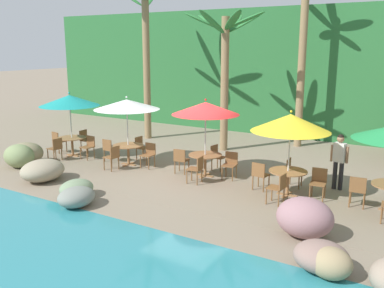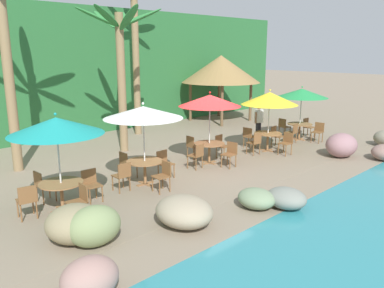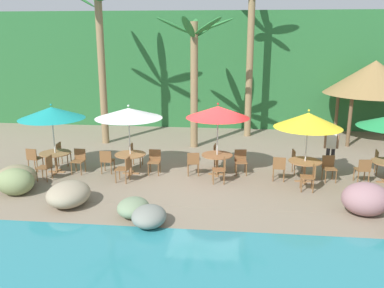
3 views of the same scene
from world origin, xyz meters
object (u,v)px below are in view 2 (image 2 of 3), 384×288
at_px(chair_white_right, 164,174).
at_px(umbrella_yellow, 270,98).
at_px(chair_red_left, 197,155).
at_px(umbrella_green, 302,93).
at_px(palm_tree_second, 121,53).
at_px(chair_teal_right, 80,200).
at_px(chair_teal_left, 27,199).
at_px(palm_tree_nearest, 4,26).
at_px(chair_teal_inland, 42,184).
at_px(palm_tree_third, 135,40).
at_px(chair_white_left, 123,175).
at_px(waiter_in_white, 259,120).
at_px(chair_green_right, 318,131).
at_px(dining_table_red, 209,147).
at_px(umbrella_white, 143,112).
at_px(chair_white_inland, 126,163).
at_px(chair_red_inland, 192,145).
at_px(chair_yellow_inland, 249,136).
at_px(chair_teal_seaward, 91,183).
at_px(chair_green_seaward, 308,126).
at_px(palapa_hut, 221,69).
at_px(dining_table_white, 145,165).
at_px(dining_table_green, 300,126).
at_px(chair_green_inland, 284,126).
at_px(chair_red_right, 230,153).
at_px(chair_green_left, 293,132).
at_px(chair_yellow_right, 287,142).
at_px(umbrella_teal, 56,126).
at_px(umbrella_red, 210,101).
at_px(chair_white_seaward, 164,162).
at_px(dining_table_teal, 61,187).
at_px(chair_yellow_left, 255,142).
at_px(chair_red_seaward, 221,145).

height_order(chair_white_right, umbrella_yellow, umbrella_yellow).
bearing_deg(chair_red_left, umbrella_green, 0.14).
xyz_separation_m(chair_white_right, palm_tree_second, (1.87, 4.73, 3.36)).
bearing_deg(chair_teal_right, chair_white_right, 2.80).
distance_m(chair_teal_left, palm_tree_nearest, 6.10).
bearing_deg(chair_teal_inland, palm_tree_third, 37.56).
relative_size(chair_white_left, waiter_in_white, 0.51).
bearing_deg(chair_green_right, dining_table_red, 169.99).
distance_m(umbrella_white, chair_white_inland, 1.90).
distance_m(chair_teal_right, palm_tree_second, 7.47).
height_order(chair_teal_inland, chair_red_inland, same).
height_order(chair_teal_right, waiter_in_white, waiter_in_white).
bearing_deg(chair_green_right, chair_yellow_inland, 154.47).
distance_m(chair_teal_seaward, chair_white_left, 1.02).
height_order(chair_white_inland, chair_green_seaward, same).
height_order(palm_tree_nearest, palapa_hut, palm_tree_nearest).
bearing_deg(chair_red_left, chair_red_inland, 53.08).
xyz_separation_m(umbrella_green, chair_green_seaward, (0.85, 0.08, -1.61)).
xyz_separation_m(chair_teal_right, waiter_in_white, (9.84, 2.12, 0.47)).
distance_m(dining_table_white, chair_white_left, 0.86).
bearing_deg(umbrella_white, chair_green_seaward, 0.77).
xyz_separation_m(umbrella_yellow, chair_green_seaward, (3.60, 0.30, -1.62)).
xyz_separation_m(chair_white_inland, dining_table_green, (8.88, -0.80, 0.10)).
bearing_deg(dining_table_green, chair_green_inland, 89.19).
bearing_deg(chair_red_right, chair_teal_right, -176.17).
distance_m(dining_table_green, palm_tree_third, 8.55).
xyz_separation_m(chair_green_inland, chair_green_left, (-0.85, -1.04, 0.00)).
bearing_deg(palm_tree_second, dining_table_red, -72.00).
relative_size(chair_yellow_right, palm_tree_second, 0.16).
xyz_separation_m(chair_white_left, chair_red_right, (4.11, -0.51, 0.00)).
distance_m(dining_table_white, chair_white_inland, 0.86).
bearing_deg(chair_yellow_inland, dining_table_red, -171.42).
distance_m(chair_yellow_inland, palm_tree_second, 6.12).
bearing_deg(umbrella_teal, umbrella_red, 3.74).
height_order(chair_teal_right, chair_white_inland, same).
height_order(chair_white_left, chair_yellow_inland, same).
distance_m(chair_yellow_right, palm_tree_second, 7.27).
bearing_deg(dining_table_white, chair_teal_inland, 166.03).
distance_m(umbrella_red, palapa_hut, 8.90).
distance_m(umbrella_white, chair_white_seaward, 1.90).
height_order(dining_table_teal, chair_yellow_left, chair_yellow_left).
xyz_separation_m(chair_teal_inland, chair_green_seaward, (12.51, -0.58, 0.00)).
relative_size(chair_red_right, chair_yellow_inland, 1.00).
height_order(chair_white_inland, chair_red_seaward, same).
bearing_deg(dining_table_red, chair_teal_seaward, -176.08).
height_order(chair_yellow_right, umbrella_green, umbrella_green).
xyz_separation_m(chair_teal_right, umbrella_white, (2.68, 0.99, 1.70)).
distance_m(chair_teal_inland, waiter_in_white, 10.04).
height_order(chair_white_seaward, chair_white_left, same).
distance_m(chair_white_inland, umbrella_yellow, 6.42).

